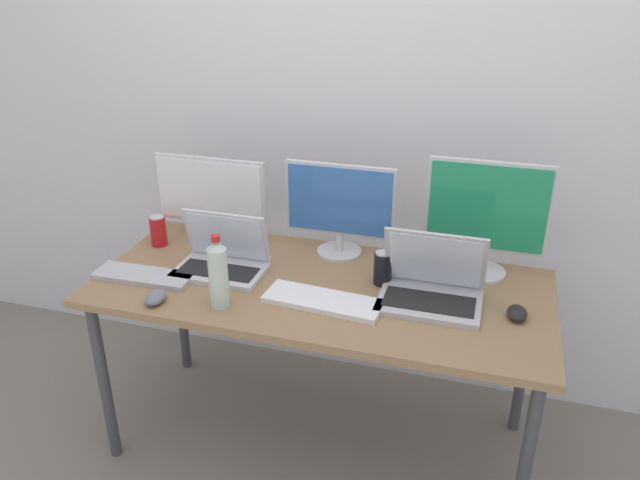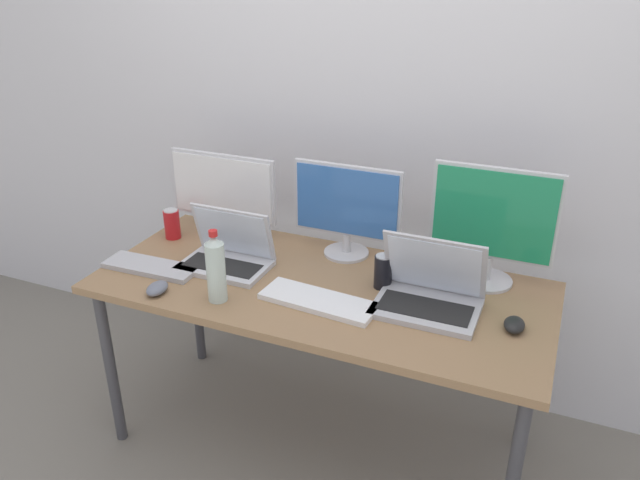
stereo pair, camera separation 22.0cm
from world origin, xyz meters
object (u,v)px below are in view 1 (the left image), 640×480
monitor_center (341,207)px  keyboard_aux (144,276)px  monitor_left (211,197)px  mouse_by_keyboard (517,313)px  laptop_secondary (432,286)px  keyboard_main (323,301)px  water_bottle (218,274)px  monitor_right (486,215)px  laptop_silver (223,258)px  soda_can_by_laptop (158,231)px  work_desk (320,299)px  mouse_by_laptop (156,297)px  soda_can_near_keyboard (383,268)px

monitor_center → keyboard_aux: 0.79m
monitor_left → monitor_center: bearing=2.7°
mouse_by_keyboard → laptop_secondary: bearing=170.4°
keyboard_main → water_bottle: bearing=-156.9°
water_bottle → monitor_left: bearing=117.7°
monitor_right → keyboard_main: size_ratio=1.07×
laptop_silver → soda_can_by_laptop: 0.37m
monitor_left → mouse_by_keyboard: (1.23, -0.28, -0.17)m
work_desk → laptop_silver: bearing=179.6°
keyboard_main → keyboard_aux: size_ratio=1.11×
keyboard_aux → soda_can_by_laptop: (-0.09, 0.27, 0.05)m
mouse_by_laptop → water_bottle: (0.22, 0.04, 0.10)m
laptop_secondary → water_bottle: size_ratio=1.32×
laptop_secondary → soda_can_near_keyboard: (-0.19, 0.07, 0.00)m
mouse_by_keyboard → laptop_silver: bearing=175.5°
monitor_center → mouse_by_keyboard: size_ratio=4.60×
work_desk → monitor_right: 0.68m
work_desk → keyboard_aux: keyboard_aux is taller
monitor_left → keyboard_aux: bearing=-105.1°
monitor_right → mouse_by_laptop: (-1.06, -0.54, -0.22)m
soda_can_near_keyboard → soda_can_by_laptop: same height
keyboard_aux → mouse_by_laptop: bearing=-48.1°
monitor_center → mouse_by_keyboard: (0.69, -0.30, -0.18)m
keyboard_aux → monitor_right: bearing=16.8°
monitor_left → water_bottle: monitor_left is taller
work_desk → laptop_secondary: size_ratio=4.73×
mouse_by_keyboard → mouse_by_laptop: bearing=-170.9°
laptop_silver → water_bottle: (0.10, -0.24, 0.07)m
keyboard_main → keyboard_aux: same height
monitor_right → laptop_silver: monitor_right is taller
monitor_right → water_bottle: bearing=-149.6°
monitor_right → soda_can_near_keyboard: size_ratio=3.50×
monitor_center → mouse_by_laptop: monitor_center is taller
monitor_right → work_desk: bearing=-155.2°
water_bottle → soda_can_near_keyboard: size_ratio=2.11×
work_desk → water_bottle: bearing=-140.4°
monitor_right → laptop_secondary: (-0.15, -0.25, -0.18)m
monitor_left → mouse_by_keyboard: monitor_left is taller
monitor_left → soda_can_near_keyboard: 0.78m
laptop_secondary → keyboard_main: 0.38m
mouse_by_keyboard → soda_can_by_laptop: size_ratio=0.75×
monitor_right → laptop_silver: size_ratio=1.32×
monitor_center → laptop_silver: bearing=-145.5°
monitor_left → soda_can_by_laptop: monitor_left is taller
laptop_silver → keyboard_main: (0.43, -0.13, -0.04)m
monitor_left → mouse_by_laptop: monitor_left is taller
laptop_secondary → keyboard_main: laptop_secondary is taller
water_bottle → keyboard_main: bearing=18.5°
work_desk → soda_can_near_keyboard: soda_can_near_keyboard is taller
laptop_secondary → soda_can_by_laptop: laptop_secondary is taller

